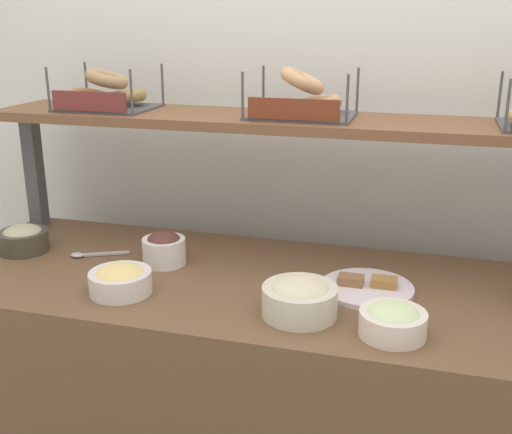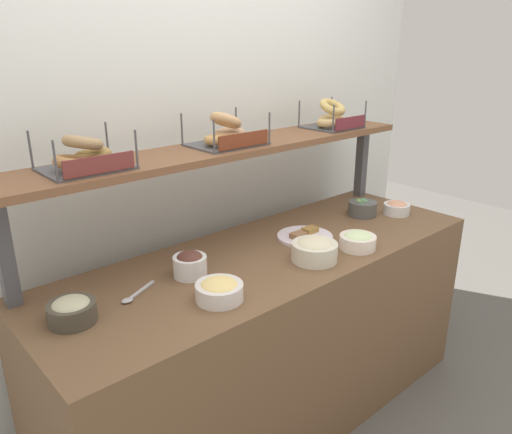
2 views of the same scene
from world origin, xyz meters
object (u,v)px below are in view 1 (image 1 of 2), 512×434
(bowl_chocolate_spread, at_px, (164,248))
(bowl_potato_salad, at_px, (300,298))
(serving_plate_white, at_px, (367,287))
(bowl_scallion_spread, at_px, (393,321))
(bagel_basket_everything, at_px, (107,94))
(bowl_tuna_salad, at_px, (23,239))
(bowl_egg_salad, at_px, (120,280))
(serving_spoon_near_plate, at_px, (90,254))
(bagel_basket_sesame, at_px, (301,101))

(bowl_chocolate_spread, height_order, bowl_potato_salad, bowl_chocolate_spread)
(bowl_chocolate_spread, height_order, serving_plate_white, bowl_chocolate_spread)
(bowl_potato_salad, bearing_deg, bowl_scallion_spread, -10.44)
(bowl_potato_salad, height_order, serving_plate_white, bowl_potato_salad)
(bagel_basket_everything, bearing_deg, bowl_potato_salad, -30.62)
(bowl_potato_salad, bearing_deg, serving_plate_white, 52.35)
(bowl_tuna_salad, relative_size, bowl_egg_salad, 0.91)
(bowl_chocolate_spread, height_order, bowl_egg_salad, bowl_chocolate_spread)
(bowl_egg_salad, height_order, serving_spoon_near_plate, bowl_egg_salad)
(bowl_chocolate_spread, xyz_separation_m, bagel_basket_sesame, (0.37, 0.22, 0.43))
(bowl_chocolate_spread, distance_m, bowl_egg_salad, 0.23)
(bowl_egg_salad, xyz_separation_m, bagel_basket_everything, (-0.25, 0.44, 0.44))
(bowl_chocolate_spread, bearing_deg, bowl_tuna_salad, -177.07)
(serving_spoon_near_plate, bearing_deg, bagel_basket_everything, 97.09)
(bowl_chocolate_spread, bearing_deg, serving_plate_white, -2.86)
(bowl_chocolate_spread, bearing_deg, bowl_potato_salad, -25.51)
(bowl_scallion_spread, height_order, serving_spoon_near_plate, bowl_scallion_spread)
(bowl_chocolate_spread, relative_size, bowl_scallion_spread, 0.82)
(bowl_scallion_spread, relative_size, serving_spoon_near_plate, 0.94)
(bowl_egg_salad, bearing_deg, bowl_chocolate_spread, 82.26)
(bowl_tuna_salad, xyz_separation_m, serving_plate_white, (1.09, -0.01, -0.03))
(bowl_tuna_salad, bearing_deg, bagel_basket_sesame, 16.41)
(bowl_egg_salad, distance_m, bowl_potato_salad, 0.50)
(bowl_scallion_spread, xyz_separation_m, bowl_egg_salad, (-0.73, 0.04, 0.00))
(bowl_scallion_spread, distance_m, bagel_basket_everything, 1.18)
(bowl_egg_salad, height_order, bagel_basket_sesame, bagel_basket_sesame)
(bowl_chocolate_spread, xyz_separation_m, bowl_potato_salad, (0.47, -0.22, -0.00))
(serving_plate_white, bearing_deg, bowl_potato_salad, -127.65)
(bagel_basket_sesame, bearing_deg, serving_plate_white, -45.71)
(bowl_tuna_salad, distance_m, serving_plate_white, 1.09)
(bowl_potato_salad, xyz_separation_m, serving_plate_white, (0.15, 0.19, -0.04))
(serving_plate_white, bearing_deg, bowl_scallion_spread, -70.17)
(serving_plate_white, xyz_separation_m, serving_spoon_near_plate, (-0.87, 0.02, -0.00))
(bowl_chocolate_spread, relative_size, serving_plate_white, 0.51)
(bowl_tuna_salad, height_order, bowl_scallion_spread, bowl_tuna_salad)
(bowl_potato_salad, bearing_deg, bowl_egg_salad, -179.84)
(bowl_scallion_spread, xyz_separation_m, serving_spoon_near_plate, (-0.95, 0.26, -0.03))
(bowl_tuna_salad, distance_m, bagel_basket_sesame, 0.98)
(bowl_tuna_salad, height_order, bowl_potato_salad, bowl_potato_salad)
(bowl_tuna_salad, bearing_deg, bagel_basket_everything, 50.29)
(bagel_basket_everything, bearing_deg, bowl_chocolate_spread, -38.14)
(bowl_chocolate_spread, xyz_separation_m, bowl_scallion_spread, (0.70, -0.27, -0.01))
(bowl_tuna_salad, height_order, serving_plate_white, bowl_tuna_salad)
(bowl_egg_salad, relative_size, bagel_basket_everything, 0.57)
(bagel_basket_everything, bearing_deg, bowl_tuna_salad, -129.71)
(serving_plate_white, relative_size, bagel_basket_everything, 0.86)
(serving_plate_white, height_order, bagel_basket_sesame, bagel_basket_sesame)
(bagel_basket_everything, bearing_deg, bowl_scallion_spread, -26.31)
(bowl_chocolate_spread, distance_m, bowl_potato_salad, 0.52)
(bowl_chocolate_spread, xyz_separation_m, serving_spoon_near_plate, (-0.25, -0.01, -0.04))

